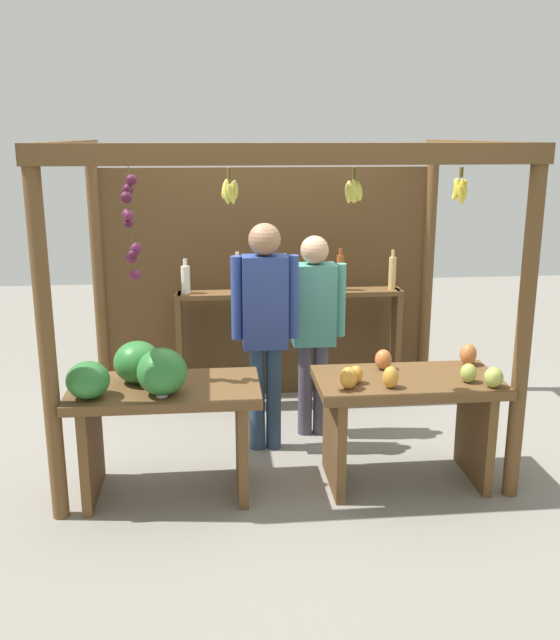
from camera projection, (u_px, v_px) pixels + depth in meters
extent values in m
plane|color=gray|center=(277.00, 439.00, 5.43)|extent=(12.00, 12.00, 0.00)
cylinder|color=brown|center=(46.00, 343.00, 4.06)|extent=(0.10, 0.10, 2.23)
cylinder|color=brown|center=(524.00, 330.00, 4.32)|extent=(0.10, 0.10, 2.23)
cylinder|color=brown|center=(98.00, 276.00, 5.96)|extent=(0.10, 0.10, 2.23)
cylinder|color=brown|center=(428.00, 270.00, 6.23)|extent=(0.10, 0.10, 2.23)
cube|color=brown|center=(294.00, 154.00, 3.92)|extent=(2.96, 0.12, 0.12)
cube|color=brown|center=(66.00, 150.00, 4.74)|extent=(0.12, 2.08, 0.12)
cube|color=brown|center=(477.00, 149.00, 5.01)|extent=(0.12, 2.08, 0.12)
cube|color=#52381E|center=(267.00, 285.00, 6.15)|extent=(2.86, 0.04, 2.00)
cylinder|color=brown|center=(229.00, 173.00, 4.04)|extent=(0.02, 0.02, 0.06)
ellipsoid|color=#D1CC4C|center=(235.00, 190.00, 4.06)|extent=(0.04, 0.07, 0.13)
ellipsoid|color=#D1CC4C|center=(230.00, 191.00, 4.09)|extent=(0.07, 0.05, 0.13)
ellipsoid|color=#D1CC4C|center=(225.00, 189.00, 4.08)|extent=(0.06, 0.06, 0.13)
ellipsoid|color=#D1CC4C|center=(227.00, 194.00, 4.05)|extent=(0.05, 0.05, 0.13)
ellipsoid|color=#D1CC4C|center=(231.00, 194.00, 4.04)|extent=(0.07, 0.04, 0.13)
cylinder|color=brown|center=(461.00, 172.00, 4.13)|extent=(0.02, 0.02, 0.06)
ellipsoid|color=yellow|center=(464.00, 194.00, 4.17)|extent=(0.04, 0.06, 0.12)
ellipsoid|color=yellow|center=(463.00, 189.00, 4.19)|extent=(0.06, 0.06, 0.13)
ellipsoid|color=yellow|center=(457.00, 191.00, 4.19)|extent=(0.08, 0.05, 0.12)
ellipsoid|color=yellow|center=(457.00, 188.00, 4.16)|extent=(0.05, 0.06, 0.12)
ellipsoid|color=yellow|center=(458.00, 188.00, 4.14)|extent=(0.06, 0.07, 0.13)
ellipsoid|color=yellow|center=(461.00, 195.00, 4.14)|extent=(0.07, 0.04, 0.12)
ellipsoid|color=yellow|center=(463.00, 189.00, 4.14)|extent=(0.06, 0.05, 0.12)
cylinder|color=brown|center=(354.00, 173.00, 4.04)|extent=(0.02, 0.02, 0.06)
ellipsoid|color=#D1CC4C|center=(358.00, 190.00, 4.07)|extent=(0.04, 0.06, 0.11)
ellipsoid|color=#D1CC4C|center=(357.00, 193.00, 4.09)|extent=(0.05, 0.05, 0.11)
ellipsoid|color=#D1CC4C|center=(355.00, 193.00, 4.11)|extent=(0.07, 0.05, 0.11)
ellipsoid|color=#D1CC4C|center=(350.00, 194.00, 4.09)|extent=(0.05, 0.05, 0.11)
ellipsoid|color=#D1CC4C|center=(348.00, 190.00, 4.08)|extent=(0.05, 0.06, 0.11)
ellipsoid|color=#D1CC4C|center=(348.00, 193.00, 4.06)|extent=(0.04, 0.06, 0.11)
ellipsoid|color=#D1CC4C|center=(353.00, 194.00, 4.05)|extent=(0.05, 0.05, 0.11)
ellipsoid|color=#D1CC4C|center=(355.00, 188.00, 4.04)|extent=(0.06, 0.04, 0.11)
ellipsoid|color=#D1CC4C|center=(359.00, 192.00, 4.05)|extent=(0.05, 0.05, 0.11)
cylinder|color=#4C422D|center=(131.00, 213.00, 4.28)|extent=(0.01, 0.01, 0.55)
sphere|color=#47142D|center=(131.00, 180.00, 4.24)|extent=(0.07, 0.07, 0.07)
sphere|color=#47142D|center=(128.00, 189.00, 4.27)|extent=(0.07, 0.07, 0.07)
sphere|color=#47142D|center=(126.00, 197.00, 4.23)|extent=(0.07, 0.07, 0.07)
sphere|color=#601E42|center=(127.00, 214.00, 4.27)|extent=(0.07, 0.07, 0.07)
sphere|color=#601E42|center=(129.00, 215.00, 4.26)|extent=(0.06, 0.06, 0.06)
sphere|color=#47142D|center=(128.00, 223.00, 4.30)|extent=(0.06, 0.06, 0.06)
sphere|color=#601E42|center=(136.00, 248.00, 4.35)|extent=(0.07, 0.07, 0.07)
sphere|color=#47142D|center=(133.00, 255.00, 4.34)|extent=(0.06, 0.06, 0.06)
sphere|color=#601E42|center=(131.00, 257.00, 4.36)|extent=(0.07, 0.07, 0.07)
sphere|color=#601E42|center=(135.00, 275.00, 4.36)|extent=(0.07, 0.07, 0.07)
cube|color=brown|center=(165.00, 390.00, 4.46)|extent=(1.20, 0.64, 0.06)
cube|color=brown|center=(91.00, 447.00, 4.51)|extent=(0.06, 0.58, 0.68)
cube|color=brown|center=(241.00, 441.00, 4.60)|extent=(0.06, 0.58, 0.68)
ellipsoid|color=#2D7533|center=(162.00, 372.00, 4.27)|extent=(0.43, 0.43, 0.29)
ellipsoid|color=#2D7533|center=(137.00, 362.00, 4.49)|extent=(0.32, 0.32, 0.27)
ellipsoid|color=#2D7533|center=(88.00, 380.00, 4.22)|extent=(0.29, 0.29, 0.23)
cylinder|color=white|center=(162.00, 389.00, 4.27)|extent=(0.07, 0.07, 0.09)
cube|color=brown|center=(408.00, 382.00, 4.61)|extent=(1.20, 0.64, 0.06)
cube|color=brown|center=(334.00, 437.00, 4.66)|extent=(0.06, 0.58, 0.68)
cube|color=brown|center=(475.00, 431.00, 4.75)|extent=(0.06, 0.58, 0.68)
ellipsoid|color=#CC7038|center=(383.00, 359.00, 4.75)|extent=(0.12, 0.12, 0.14)
ellipsoid|color=#A8B24C|center=(468.00, 373.00, 4.50)|extent=(0.13, 0.13, 0.12)
ellipsoid|color=gold|center=(391.00, 377.00, 4.40)|extent=(0.10, 0.10, 0.14)
ellipsoid|color=gold|center=(356.00, 375.00, 4.48)|extent=(0.12, 0.12, 0.12)
ellipsoid|color=#A8B24C|center=(494.00, 377.00, 4.41)|extent=(0.14, 0.14, 0.13)
ellipsoid|color=gold|center=(348.00, 378.00, 4.39)|extent=(0.12, 0.12, 0.14)
ellipsoid|color=#CC7038|center=(468.00, 354.00, 4.84)|extent=(0.13, 0.13, 0.15)
cube|color=brown|center=(180.00, 351.00, 5.95)|extent=(0.05, 0.20, 1.00)
cube|color=brown|center=(396.00, 345.00, 6.12)|extent=(0.05, 0.20, 1.00)
cube|color=brown|center=(289.00, 293.00, 5.91)|extent=(1.86, 0.22, 0.04)
cylinder|color=silver|center=(186.00, 280.00, 5.80)|extent=(0.08, 0.08, 0.23)
cylinder|color=silver|center=(185.00, 263.00, 5.76)|extent=(0.03, 0.03, 0.06)
cylinder|color=silver|center=(238.00, 276.00, 5.83)|extent=(0.07, 0.07, 0.28)
cylinder|color=silver|center=(237.00, 256.00, 5.79)|extent=(0.03, 0.03, 0.06)
cylinder|color=#338C4C|center=(290.00, 277.00, 5.87)|extent=(0.07, 0.07, 0.24)
cylinder|color=#338C4C|center=(290.00, 259.00, 5.84)|extent=(0.03, 0.03, 0.06)
cylinder|color=#994C1E|center=(340.00, 273.00, 5.91)|extent=(0.07, 0.07, 0.30)
cylinder|color=#994C1E|center=(341.00, 252.00, 5.86)|extent=(0.03, 0.03, 0.06)
cylinder|color=#D8B266|center=(392.00, 273.00, 5.95)|extent=(0.06, 0.06, 0.27)
cylinder|color=#D8B266|center=(393.00, 253.00, 5.91)|extent=(0.03, 0.03, 0.06)
cylinder|color=navy|center=(257.00, 398.00, 5.18)|extent=(0.11, 0.11, 0.79)
cylinder|color=navy|center=(274.00, 398.00, 5.19)|extent=(0.11, 0.11, 0.79)
cube|color=#2D428C|center=(265.00, 302.00, 5.00)|extent=(0.32, 0.19, 0.67)
cylinder|color=#2D428C|center=(237.00, 298.00, 4.98)|extent=(0.08, 0.08, 0.60)
cylinder|color=#2D428C|center=(293.00, 297.00, 5.01)|extent=(0.08, 0.08, 0.60)
sphere|color=#997051|center=(265.00, 239.00, 4.89)|extent=(0.23, 0.23, 0.23)
cylinder|color=#4B4453|center=(305.00, 389.00, 5.45)|extent=(0.11, 0.11, 0.73)
cylinder|color=#4B4453|center=(320.00, 389.00, 5.46)|extent=(0.11, 0.11, 0.73)
cube|color=teal|center=(314.00, 305.00, 5.28)|extent=(0.32, 0.19, 0.62)
cylinder|color=teal|center=(287.00, 301.00, 5.26)|extent=(0.08, 0.08, 0.55)
cylinder|color=teal|center=(340.00, 300.00, 5.29)|extent=(0.08, 0.08, 0.55)
sphere|color=tan|center=(315.00, 250.00, 5.18)|extent=(0.21, 0.21, 0.21)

